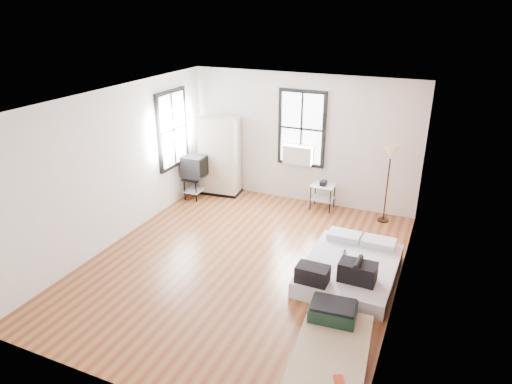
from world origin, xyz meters
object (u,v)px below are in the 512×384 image
at_px(mattress_main, 349,268).
at_px(floor_lamp, 391,156).
at_px(tv_stand, 196,167).
at_px(side_table, 323,190).
at_px(mattress_bare, 331,343).
at_px(wardrobe, 220,156).

height_order(mattress_main, floor_lamp, floor_lamp).
bearing_deg(tv_stand, side_table, 8.48).
height_order(mattress_main, tv_stand, tv_stand).
relative_size(side_table, floor_lamp, 0.40).
bearing_deg(floor_lamp, mattress_bare, -89.95).
xyz_separation_m(mattress_bare, floor_lamp, (-0.00, 4.08, 1.27)).
bearing_deg(mattress_bare, floor_lamp, 85.05).
xyz_separation_m(side_table, tv_stand, (-2.82, -0.48, 0.27)).
distance_m(side_table, tv_stand, 2.87).
distance_m(mattress_main, mattress_bare, 1.76).
bearing_deg(tv_stand, mattress_bare, -42.79).
bearing_deg(mattress_main, side_table, 116.21).
height_order(mattress_main, mattress_bare, mattress_main).
distance_m(mattress_main, side_table, 2.67).
relative_size(mattress_bare, wardrobe, 0.99).
xyz_separation_m(wardrobe, tv_stand, (-0.40, -0.41, -0.19)).
bearing_deg(mattress_bare, side_table, 102.57).
relative_size(mattress_main, floor_lamp, 1.19).
xyz_separation_m(mattress_main, floor_lamp, (0.17, 2.33, 1.21)).
distance_m(mattress_bare, side_table, 4.37).
distance_m(mattress_bare, tv_stand, 5.56).
height_order(mattress_bare, tv_stand, tv_stand).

